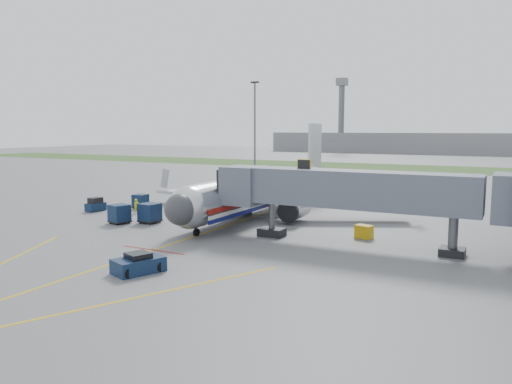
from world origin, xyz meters
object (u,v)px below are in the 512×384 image
at_px(belt_loader, 238,210).
at_px(ramp_worker, 136,206).
at_px(baggage_tug, 96,205).
at_px(airliner, 264,190).
at_px(pushback_tug, 138,264).

bearing_deg(belt_loader, ramp_worker, -153.78).
distance_m(baggage_tug, ramp_worker, 5.40).
xyz_separation_m(airliner, baggage_tug, (-18.02, -7.48, -1.95)).
distance_m(airliner, pushback_tug, 24.83).
relative_size(airliner, pushback_tug, 9.66).
height_order(airliner, ramp_worker, airliner).
relative_size(airliner, baggage_tug, 15.31).
bearing_deg(airliner, belt_loader, -148.44).
relative_size(pushback_tug, baggage_tug, 1.58).
xyz_separation_m(belt_loader, ramp_worker, (-10.21, -5.03, 0.36)).
xyz_separation_m(baggage_tug, belt_loader, (15.53, 5.96, -0.23)).
relative_size(baggage_tug, belt_loader, 0.59).
bearing_deg(ramp_worker, belt_loader, -32.88).
relative_size(airliner, ramp_worker, 21.41).
xyz_separation_m(pushback_tug, baggage_tug, (-21.14, 17.06, 0.14)).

